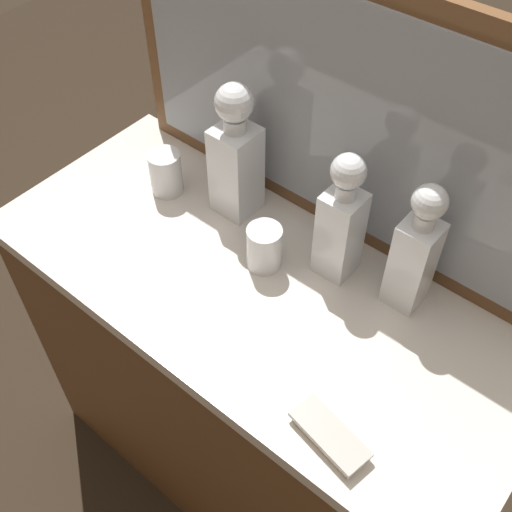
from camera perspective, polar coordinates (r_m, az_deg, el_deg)
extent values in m
plane|color=#2D2319|center=(2.03, 0.00, -18.27)|extent=(6.00, 6.00, 0.00)
cube|color=brown|center=(1.65, 0.00, -12.46)|extent=(1.14, 0.51, 0.85)
cube|color=silver|center=(1.29, 0.00, -2.87)|extent=(1.17, 0.52, 0.03)
cube|color=brown|center=(1.23, 7.50, 12.80)|extent=(1.04, 0.03, 0.56)
cube|color=gray|center=(1.22, 7.10, 12.50)|extent=(0.96, 0.01, 0.48)
cube|color=white|center=(1.21, 14.04, -0.73)|extent=(0.07, 0.07, 0.20)
cube|color=brown|center=(1.24, 13.67, -2.06)|extent=(0.06, 0.06, 0.12)
cylinder|color=white|center=(1.12, 15.13, 3.18)|extent=(0.04, 0.04, 0.03)
sphere|color=white|center=(1.09, 15.58, 4.79)|extent=(0.06, 0.06, 0.06)
cube|color=white|center=(1.23, 7.63, 2.01)|extent=(0.07, 0.07, 0.20)
cube|color=brown|center=(1.25, 7.51, 1.20)|extent=(0.06, 0.06, 0.15)
cylinder|color=white|center=(1.15, 8.20, 5.97)|extent=(0.04, 0.04, 0.03)
sphere|color=white|center=(1.12, 8.45, 7.66)|extent=(0.07, 0.07, 0.07)
cube|color=white|center=(1.35, -1.82, 7.79)|extent=(0.09, 0.09, 0.21)
cube|color=brown|center=(1.37, -1.79, 6.77)|extent=(0.07, 0.07, 0.15)
cylinder|color=white|center=(1.28, -1.95, 11.94)|extent=(0.05, 0.05, 0.03)
sphere|color=white|center=(1.25, -2.01, 13.82)|extent=(0.08, 0.08, 0.08)
cylinder|color=white|center=(1.27, 0.75, 0.80)|extent=(0.07, 0.07, 0.10)
cylinder|color=silver|center=(1.30, 0.73, -0.49)|extent=(0.07, 0.07, 0.01)
cylinder|color=white|center=(1.44, -8.24, 7.54)|extent=(0.07, 0.07, 0.10)
cylinder|color=silver|center=(1.48, -8.04, 6.19)|extent=(0.07, 0.07, 0.01)
cube|color=#B7A88C|center=(1.09, 6.70, -16.11)|extent=(0.14, 0.08, 0.01)
cube|color=#B7B5AD|center=(1.08, 6.76, -15.84)|extent=(0.15, 0.08, 0.01)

